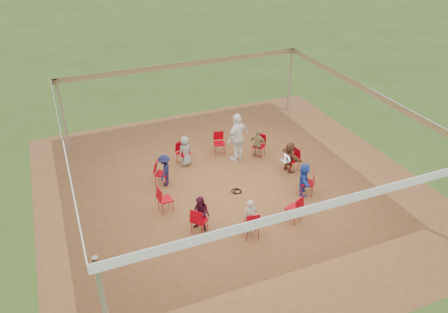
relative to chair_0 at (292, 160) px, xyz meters
name	(u,v)px	position (x,y,z in m)	size (l,w,h in m)	color
ground	(233,189)	(-2.50, -0.30, -0.45)	(80.00, 80.00, 0.00)	#2F4C18
dirt_patch	(233,189)	(-2.50, -0.30, -0.44)	(13.00, 13.00, 0.00)	brown
tent	(234,128)	(-2.50, -0.30, 1.92)	(10.33, 10.33, 3.00)	#B2B2B7
chair_0	(292,160)	(0.00, 0.00, 0.00)	(0.42, 0.44, 0.90)	#9D000C
chair_1	(259,146)	(-0.66, 1.41, 0.00)	(0.42, 0.44, 0.90)	#9D000C
chair_2	(219,144)	(-2.01, 2.16, 0.00)	(0.42, 0.44, 0.90)	#9D000C
chair_3	(183,153)	(-3.56, 1.98, 0.00)	(0.42, 0.44, 0.90)	#9D000C
chair_4	(162,174)	(-4.69, 0.92, 0.00)	(0.42, 0.44, 0.90)	#9D000C
chair_5	(165,199)	(-4.99, -0.61, 0.00)	(0.42, 0.44, 0.90)	#9D000C
chair_6	(199,220)	(-4.34, -2.02, 0.00)	(0.42, 0.44, 0.90)	#9D000C
chair_7	(251,224)	(-2.98, -2.77, 0.00)	(0.42, 0.44, 0.90)	#9D000C
chair_8	(294,208)	(-1.44, -2.58, 0.00)	(0.42, 0.44, 0.90)	#9D000C
chair_9	(307,183)	(-0.30, -1.53, 0.00)	(0.42, 0.44, 0.90)	#9D000C
person_seated_0	(290,157)	(-0.12, -0.01, 0.15)	(1.10, 0.41, 1.18)	#54301F
person_seated_1	(258,144)	(-0.74, 1.33, 0.15)	(0.69, 0.36, 1.18)	#907F55
person_seated_2	(185,151)	(-3.51, 1.87, 0.15)	(0.58, 0.32, 1.18)	gray
person_seated_3	(165,170)	(-4.59, 0.86, 0.15)	(0.76, 0.38, 1.18)	#15153B
person_seated_4	(201,214)	(-4.25, -1.94, 0.15)	(0.58, 0.33, 1.18)	#471128
person_seated_5	(251,218)	(-2.96, -2.65, 0.15)	(0.43, 0.28, 1.18)	#A8A596
person_seated_6	(304,179)	(-0.40, -1.47, 0.15)	(1.10, 0.41, 1.18)	#2543B1
standing_person	(238,137)	(-1.55, 1.47, 0.52)	(1.13, 0.58, 1.93)	white
cable_coil	(237,191)	(-2.44, -0.52, -0.43)	(0.38, 0.38, 0.03)	black
laptop	(286,159)	(-0.28, -0.03, 0.12)	(0.31, 0.37, 0.23)	#B7B7BC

